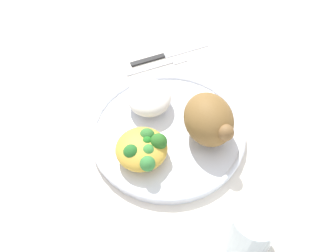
% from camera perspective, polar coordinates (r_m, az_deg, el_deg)
% --- Properties ---
extents(ground_plane, '(2.00, 2.00, 0.00)m').
position_cam_1_polar(ground_plane, '(0.65, 0.00, -1.55)').
color(ground_plane, silver).
extents(plate, '(0.29, 0.29, 0.02)m').
position_cam_1_polar(plate, '(0.64, 0.00, -1.03)').
color(plate, white).
rests_on(plate, ground_plane).
extents(roasted_chicken, '(0.11, 0.09, 0.08)m').
position_cam_1_polar(roasted_chicken, '(0.60, 6.77, 1.07)').
color(roasted_chicken, brown).
rests_on(roasted_chicken, plate).
extents(rice_pile, '(0.09, 0.08, 0.04)m').
position_cam_1_polar(rice_pile, '(0.66, -3.18, 4.76)').
color(rice_pile, white).
rests_on(rice_pile, plate).
extents(mac_cheese_with_broccoli, '(0.10, 0.09, 0.04)m').
position_cam_1_polar(mac_cheese_with_broccoli, '(0.59, -4.14, -3.69)').
color(mac_cheese_with_broccoli, gold).
rests_on(mac_cheese_with_broccoli, plate).
extents(fork, '(0.04, 0.14, 0.01)m').
position_cam_1_polar(fork, '(0.78, -1.23, 10.10)').
color(fork, silver).
rests_on(fork, ground_plane).
extents(knife, '(0.04, 0.19, 0.01)m').
position_cam_1_polar(knife, '(0.80, -0.71, 11.60)').
color(knife, black).
rests_on(knife, ground_plane).
extents(water_glass, '(0.07, 0.07, 0.10)m').
position_cam_1_polar(water_glass, '(0.53, 13.51, -16.13)').
color(water_glass, silver).
rests_on(water_glass, ground_plane).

